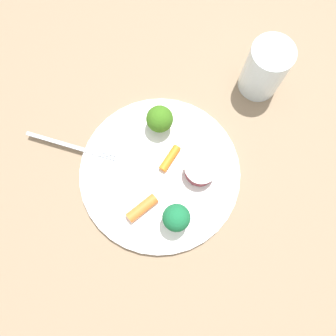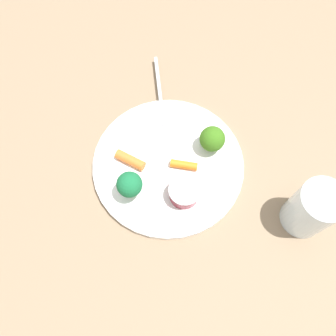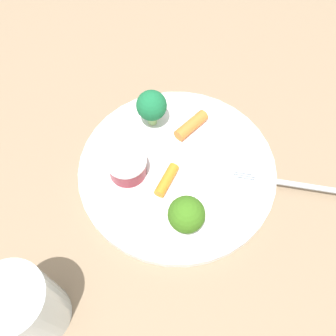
{
  "view_description": "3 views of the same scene",
  "coord_description": "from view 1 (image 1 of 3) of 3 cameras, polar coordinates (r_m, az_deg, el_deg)",
  "views": [
    {
      "loc": [
        -0.13,
        0.01,
        0.56
      ],
      "look_at": [
        0.0,
        -0.01,
        0.02
      ],
      "focal_mm": 35.61,
      "sensor_mm": 36.0,
      "label": 1
    },
    {
      "loc": [
        -0.14,
        -0.22,
        0.57
      ],
      "look_at": [
        -0.01,
        -0.01,
        0.02
      ],
      "focal_mm": 36.79,
      "sensor_mm": 36.0,
      "label": 2
    },
    {
      "loc": [
        0.24,
        -0.08,
        0.44
      ],
      "look_at": [
        0.0,
        -0.01,
        0.02
      ],
      "focal_mm": 38.96,
      "sensor_mm": 36.0,
      "label": 3
    }
  ],
  "objects": [
    {
      "name": "carrot_stick_0",
      "position": [
        0.56,
        0.32,
        1.69
      ],
      "size": [
        0.04,
        0.04,
        0.01
      ],
      "primitive_type": "cylinder",
      "rotation": [
        1.57,
        0.0,
        3.97
      ],
      "color": "orange",
      "rests_on": "plate"
    },
    {
      "name": "carrot_stick_1",
      "position": [
        0.54,
        -4.45,
        -6.84
      ],
      "size": [
        0.04,
        0.06,
        0.02
      ],
      "primitive_type": "cylinder",
      "rotation": [
        1.57,
        0.0,
        0.51
      ],
      "color": "orange",
      "rests_on": "plate"
    },
    {
      "name": "drinking_glass",
      "position": [
        0.61,
        16.25,
        15.9
      ],
      "size": [
        0.07,
        0.07,
        0.1
      ],
      "primitive_type": "cylinder",
      "color": "silver",
      "rests_on": "ground_plane"
    },
    {
      "name": "broccoli_floret_0",
      "position": [
        0.56,
        -1.44,
        8.38
      ],
      "size": [
        0.05,
        0.05,
        0.05
      ],
      "color": "#94AF58",
      "rests_on": "plate"
    },
    {
      "name": "sauce_cup",
      "position": [
        0.55,
        5.57,
        -0.31
      ],
      "size": [
        0.05,
        0.05,
        0.03
      ],
      "color": "maroon",
      "rests_on": "plate"
    },
    {
      "name": "fork",
      "position": [
        0.59,
        -15.98,
        3.53
      ],
      "size": [
        0.08,
        0.15,
        0.0
      ],
      "color": "#B6BFC8",
      "rests_on": "plate"
    },
    {
      "name": "broccoli_floret_1",
      "position": [
        0.51,
        1.44,
        -8.52
      ],
      "size": [
        0.04,
        0.04,
        0.06
      ],
      "color": "#8DBE71",
      "rests_on": "plate"
    },
    {
      "name": "ground_plane",
      "position": [
        0.57,
        -1.39,
        -1.03
      ],
      "size": [
        2.4,
        2.4,
        0.0
      ],
      "primitive_type": "plane",
      "color": "#887056"
    },
    {
      "name": "plate",
      "position": [
        0.57,
        -1.41,
        -0.89
      ],
      "size": [
        0.27,
        0.27,
        0.01
      ],
      "primitive_type": "cylinder",
      "color": "white",
      "rests_on": "ground_plane"
    }
  ]
}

